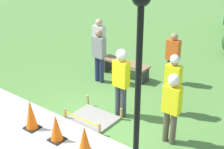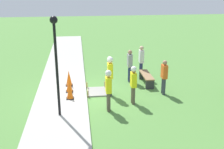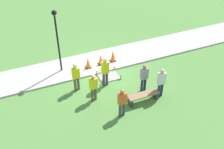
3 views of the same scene
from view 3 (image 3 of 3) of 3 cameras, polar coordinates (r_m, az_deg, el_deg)
name	(u,v)px [view 3 (image 3 of 3)]	position (r m, az deg, el deg)	size (l,w,h in m)	color
ground_plane	(101,74)	(16.50, -2.32, 0.17)	(60.00, 60.00, 0.00)	#51843D
sidewalk	(94,63)	(17.35, -3.70, 2.42)	(28.00, 2.31, 0.10)	#ADAAA3
wet_concrete_patch	(109,77)	(16.20, -0.67, -0.44)	(1.19, 0.93, 0.32)	gray
traffic_cone_near_patch	(113,56)	(17.18, 0.19, 3.82)	(0.34, 0.34, 0.76)	black
traffic_cone_far_patch	(101,60)	(16.94, -2.32, 3.03)	(0.34, 0.34, 0.65)	black
traffic_cone_sidewalk_edge	(88,63)	(16.68, -4.90, 2.36)	(0.34, 0.34, 0.67)	black
park_bench	(143,96)	(14.49, 6.38, -4.45)	(1.66, 0.44, 0.51)	#2D2D33
worker_supervisor	(105,69)	(14.98, -1.41, 1.17)	(0.40, 0.27, 1.86)	#383D47
worker_assistant	(93,85)	(14.15, -3.82, -2.12)	(0.40, 0.24, 1.67)	brown
worker_trainee	(76,74)	(14.85, -7.36, 0.01)	(0.40, 0.25, 1.73)	brown
bystander_in_orange_shirt	(122,101)	(13.31, 2.07, -5.47)	(0.40, 0.22, 1.63)	#383D47
bystander_in_gray_shirt	(161,81)	(14.55, 9.99, -1.34)	(0.40, 0.23, 1.75)	navy
bystander_in_white_shirt	(144,76)	(14.80, 6.54, -0.38)	(0.40, 0.22, 1.70)	navy
lamppost_near	(57,33)	(15.56, -11.18, 8.33)	(0.28, 0.28, 3.79)	black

